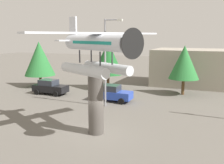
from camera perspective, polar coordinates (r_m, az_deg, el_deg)
name	(u,v)px	position (r m, az deg, el deg)	size (l,w,h in m)	color
ground_plane	(96,133)	(18.85, -3.53, -11.30)	(140.00, 140.00, 0.00)	#605B54
display_pedestal	(96,104)	(18.17, -3.61, -4.93)	(1.10, 1.10, 4.34)	#4C4742
floatplane_monument	(96,50)	(17.45, -3.50, 7.23)	(7.10, 9.71, 4.00)	silver
car_near_black	(50,87)	(31.55, -13.68, -1.07)	(4.20, 2.02, 1.76)	black
car_mid_blue	(112,93)	(27.36, -0.03, -2.49)	(4.20, 2.02, 1.76)	#2847B7
streetlight_primary	(107,57)	(24.73, -1.15, 5.57)	(1.84, 0.28, 8.51)	gray
storefront_building	(190,67)	(38.16, 17.10, 3.20)	(10.14, 7.74, 5.05)	#9E9384
tree_west	(39,59)	(36.32, -15.91, 5.05)	(4.14, 4.14, 6.17)	brown
tree_east	(108,58)	(33.31, -0.89, 5.43)	(3.92, 3.92, 6.30)	brown
tree_center_back	(184,62)	(31.14, 15.82, 4.25)	(3.54, 3.54, 5.85)	brown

